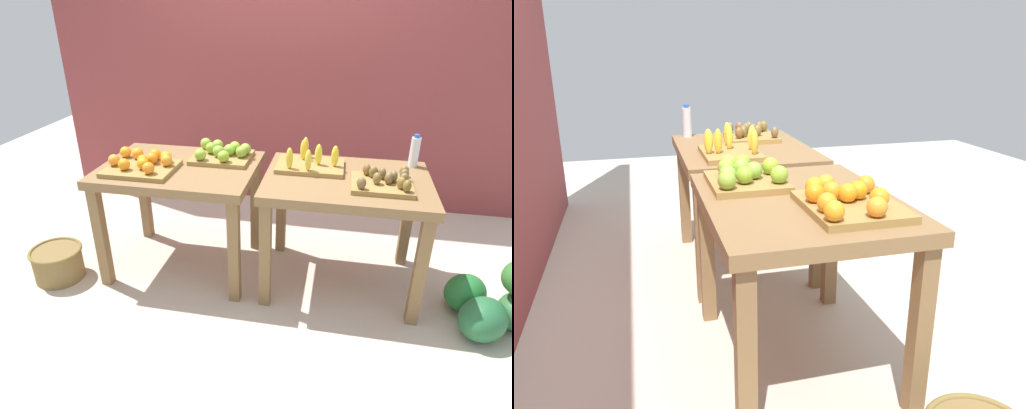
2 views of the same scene
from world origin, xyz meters
The scene contains 11 objects.
ground_plane centered at (0.00, 0.00, 0.00)m, with size 8.00×8.00×0.00m, color beige.
back_wall centered at (0.00, 1.35, 1.50)m, with size 4.40×0.12×3.00m, color brown.
display_table_left centered at (-0.56, 0.00, 0.67)m, with size 1.04×0.80×0.79m.
display_table_right centered at (0.56, 0.00, 0.67)m, with size 1.04×0.80×0.79m.
orange_bin centered at (-0.77, -0.13, 0.83)m, with size 0.45×0.38×0.11m.
apple_bin centered at (-0.30, 0.18, 0.83)m, with size 0.41×0.35×0.11m.
banana_crate centered at (0.31, 0.13, 0.83)m, with size 0.44×0.32×0.17m.
kiwi_bin centered at (0.78, -0.10, 0.82)m, with size 0.36×0.32×0.10m.
water_bottle centered at (0.99, 0.30, 0.89)m, with size 0.06×0.06×0.22m.
watermelon_pile centered at (1.50, -0.27, 0.18)m, with size 0.63×0.64×0.47m.
wicker_basket centered at (-1.39, -0.35, 0.12)m, with size 0.36×0.36×0.23m.
Camera 1 is at (0.50, -2.59, 1.83)m, focal length 30.37 mm.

